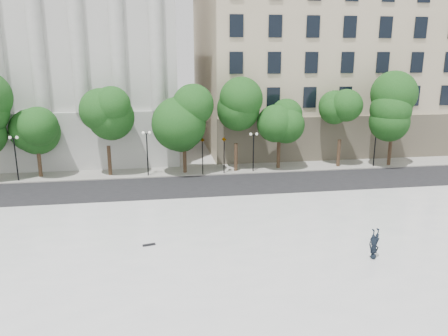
{
  "coord_description": "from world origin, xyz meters",
  "views": [
    {
      "loc": [
        -4.27,
        -18.99,
        11.48
      ],
      "look_at": [
        0.26,
        10.0,
        3.87
      ],
      "focal_mm": 35.0,
      "sensor_mm": 36.0,
      "label": 1
    }
  ],
  "objects_px": {
    "person_lying": "(373,255)",
    "skateboard": "(149,245)",
    "traffic_light_east": "(224,137)",
    "traffic_light_west": "(202,138)"
  },
  "relations": [
    {
      "from": "person_lying",
      "to": "skateboard",
      "type": "distance_m",
      "value": 12.95
    },
    {
      "from": "traffic_light_east",
      "to": "skateboard",
      "type": "xyz_separation_m",
      "value": [
        -7.17,
        -16.81,
        -3.29
      ]
    },
    {
      "from": "traffic_light_east",
      "to": "person_lying",
      "type": "bearing_deg",
      "value": -75.7
    },
    {
      "from": "traffic_light_east",
      "to": "skateboard",
      "type": "bearing_deg",
      "value": -113.1
    },
    {
      "from": "traffic_light_west",
      "to": "skateboard",
      "type": "bearing_deg",
      "value": -106.71
    },
    {
      "from": "person_lying",
      "to": "skateboard",
      "type": "height_order",
      "value": "person_lying"
    },
    {
      "from": "traffic_light_west",
      "to": "person_lying",
      "type": "relative_size",
      "value": 2.39
    },
    {
      "from": "traffic_light_east",
      "to": "person_lying",
      "type": "height_order",
      "value": "traffic_light_east"
    },
    {
      "from": "traffic_light_west",
      "to": "skateboard",
      "type": "distance_m",
      "value": 17.85
    },
    {
      "from": "traffic_light_west",
      "to": "traffic_light_east",
      "type": "relative_size",
      "value": 0.99
    }
  ]
}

